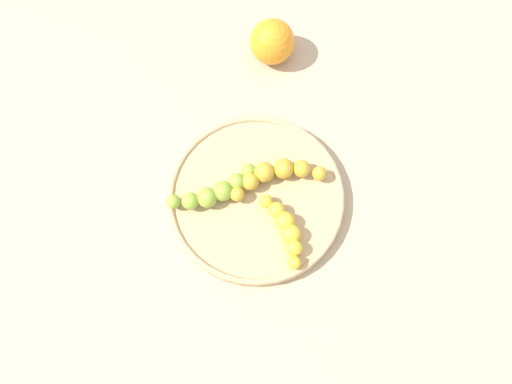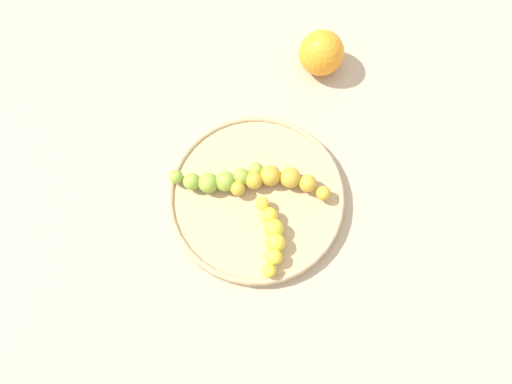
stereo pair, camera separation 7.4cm
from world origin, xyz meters
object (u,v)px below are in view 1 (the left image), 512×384
(fruit_bowl, at_px, (256,197))
(banana_spotted, at_px, (276,174))
(banana_green, at_px, (214,192))
(banana_yellow, at_px, (285,229))
(orange_fruit, at_px, (272,42))

(fruit_bowl, distance_m, banana_spotted, 0.05)
(banana_green, xyz_separation_m, banana_yellow, (0.12, -0.02, -0.00))
(banana_spotted, relative_size, banana_yellow, 1.37)
(banana_spotted, relative_size, banana_green, 1.17)
(fruit_bowl, xyz_separation_m, banana_green, (-0.06, -0.02, 0.02))
(banana_spotted, xyz_separation_m, banana_yellow, (0.04, -0.08, -0.00))
(orange_fruit, bearing_deg, fruit_bowl, -75.48)
(banana_spotted, xyz_separation_m, banana_green, (-0.08, -0.06, -0.00))
(fruit_bowl, bearing_deg, banana_green, -160.75)
(banana_spotted, height_order, orange_fruit, orange_fruit)
(fruit_bowl, relative_size, banana_spotted, 2.13)
(banana_green, bearing_deg, fruit_bowl, 64.93)
(fruit_bowl, distance_m, orange_fruit, 0.27)
(fruit_bowl, height_order, banana_spotted, banana_spotted)
(orange_fruit, bearing_deg, banana_yellow, -66.72)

